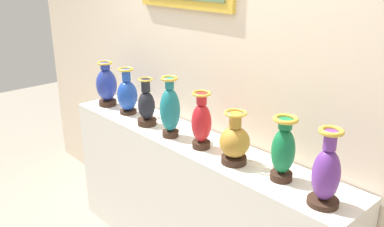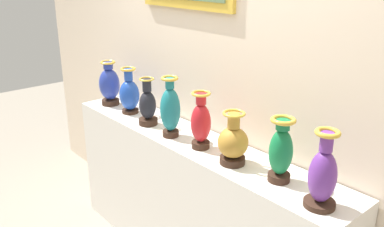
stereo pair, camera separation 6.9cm
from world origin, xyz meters
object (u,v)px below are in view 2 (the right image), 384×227
Objects in this scene: vase_violet at (323,175)px; vase_ochre at (233,142)px; vase_sapphire at (129,94)px; vase_crimson at (201,123)px; vase_emerald at (281,151)px; vase_onyx at (148,106)px; vase_cobalt at (109,85)px; vase_teal at (170,109)px.

vase_ochre is at bearing 178.76° from vase_violet.
vase_violet is at bearing -1.24° from vase_ochre.
vase_crimson is (0.85, -0.02, 0.02)m from vase_sapphire.
vase_emerald is 0.91× the size of vase_violet.
vase_sapphire is 1.44m from vase_emerald.
vase_onyx is 1.15m from vase_emerald.
vase_teal is at bearing -2.50° from vase_cobalt.
vase_onyx is 1.43m from vase_violet.
vase_ochre is (0.56, 0.02, -0.06)m from vase_teal.
vase_cobalt is at bearing 179.14° from vase_violet.
vase_ochre is (1.13, -0.03, -0.02)m from vase_sapphire.
vase_onyx is 0.96× the size of vase_emerald.
vase_cobalt is 2.00m from vase_violet.
vase_crimson is (0.27, 0.03, -0.02)m from vase_teal.
vase_emerald is (0.59, 0.03, 0.01)m from vase_crimson.
vase_teal is 1.15m from vase_violet.
vase_onyx is 0.55m from vase_crimson.
vase_crimson reaches higher than vase_sapphire.
vase_teal is (0.85, -0.04, 0.02)m from vase_cobalt.
vase_crimson is at bearing -176.71° from vase_emerald.
vase_ochre is at bearing -1.49° from vase_sapphire.
vase_emerald is (1.14, 0.05, 0.03)m from vase_onyx.
vase_violet is (1.73, -0.04, 0.01)m from vase_sapphire.
vase_ochre is at bearing 0.53° from vase_onyx.
vase_cobalt is 1.05× the size of vase_onyx.
vase_emerald is at bearing 0.45° from vase_sapphire.
vase_teal reaches higher than vase_sapphire.
vase_crimson is (0.55, 0.01, 0.03)m from vase_onyx.
vase_cobalt reaches higher than vase_ochre.
vase_cobalt reaches higher than vase_onyx.
vase_onyx is at bearing 177.52° from vase_teal.
vase_onyx is (0.57, -0.03, -0.03)m from vase_cobalt.
vase_teal is at bearing -2.48° from vase_onyx.
vase_sapphire is at bearing 2.50° from vase_cobalt.
vase_teal is 0.87m from vase_emerald.
vase_cobalt is 0.28m from vase_sapphire.
vase_crimson is (1.13, -0.01, 0.00)m from vase_cobalt.
vase_violet is (0.28, -0.05, -0.01)m from vase_emerald.
vase_violet is at bearing -1.41° from vase_sapphire.
vase_onyx is 1.09× the size of vase_ochre.
vase_crimson is at bearing 1.51° from vase_onyx.
vase_teal is at bearing -174.41° from vase_crimson.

